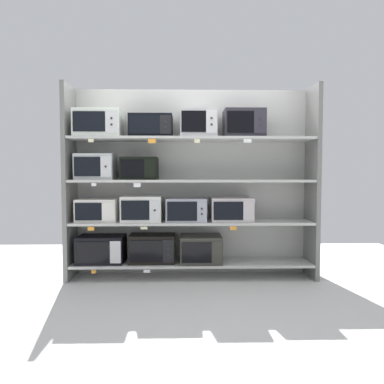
{
  "coord_description": "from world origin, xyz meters",
  "views": [
    {
      "loc": [
        -0.09,
        -4.15,
        1.25
      ],
      "look_at": [
        0.0,
        0.0,
        1.04
      ],
      "focal_mm": 32.45,
      "sensor_mm": 36.0,
      "label": 1
    }
  ],
  "objects_px": {
    "microwave_7": "(96,167)",
    "microwave_9": "(99,124)",
    "microwave_8": "(140,168)",
    "microwave_5": "(186,210)",
    "microwave_11": "(198,124)",
    "microwave_1": "(152,248)",
    "microwave_10": "(151,126)",
    "microwave_6": "(231,209)",
    "microwave_2": "(201,249)",
    "microwave_4": "(142,209)",
    "microwave_0": "(101,249)",
    "microwave_12": "(244,124)",
    "microwave_3": "(98,210)"
  },
  "relations": [
    {
      "from": "microwave_7",
      "to": "microwave_9",
      "type": "height_order",
      "value": "microwave_9"
    },
    {
      "from": "microwave_7",
      "to": "microwave_8",
      "type": "distance_m",
      "value": 0.52
    },
    {
      "from": "microwave_5",
      "to": "microwave_11",
      "type": "height_order",
      "value": "microwave_11"
    },
    {
      "from": "microwave_1",
      "to": "microwave_10",
      "type": "height_order",
      "value": "microwave_10"
    },
    {
      "from": "microwave_6",
      "to": "microwave_11",
      "type": "height_order",
      "value": "microwave_11"
    },
    {
      "from": "microwave_7",
      "to": "microwave_5",
      "type": "bearing_deg",
      "value": -0.02
    },
    {
      "from": "microwave_7",
      "to": "microwave_10",
      "type": "xyz_separation_m",
      "value": [
        0.66,
        -0.0,
        0.48
      ]
    },
    {
      "from": "microwave_8",
      "to": "microwave_1",
      "type": "bearing_deg",
      "value": -0.03
    },
    {
      "from": "microwave_2",
      "to": "microwave_8",
      "type": "distance_m",
      "value": 1.21
    },
    {
      "from": "microwave_4",
      "to": "microwave_10",
      "type": "bearing_deg",
      "value": -0.15
    },
    {
      "from": "microwave_1",
      "to": "microwave_2",
      "type": "distance_m",
      "value": 0.58
    },
    {
      "from": "microwave_0",
      "to": "microwave_8",
      "type": "relative_size",
      "value": 1.3
    },
    {
      "from": "microwave_5",
      "to": "microwave_6",
      "type": "relative_size",
      "value": 0.96
    },
    {
      "from": "microwave_2",
      "to": "microwave_12",
      "type": "relative_size",
      "value": 1.04
    },
    {
      "from": "microwave_1",
      "to": "microwave_7",
      "type": "distance_m",
      "value": 1.18
    },
    {
      "from": "microwave_9",
      "to": "microwave_8",
      "type": "bearing_deg",
      "value": -0.01
    },
    {
      "from": "microwave_7",
      "to": "microwave_10",
      "type": "bearing_deg",
      "value": -0.03
    },
    {
      "from": "microwave_2",
      "to": "microwave_12",
      "type": "distance_m",
      "value": 1.58
    },
    {
      "from": "microwave_3",
      "to": "microwave_7",
      "type": "relative_size",
      "value": 1.07
    },
    {
      "from": "microwave_9",
      "to": "microwave_10",
      "type": "xyz_separation_m",
      "value": [
        0.61,
        -0.0,
        -0.03
      ]
    },
    {
      "from": "microwave_6",
      "to": "microwave_3",
      "type": "bearing_deg",
      "value": -180.0
    },
    {
      "from": "microwave_9",
      "to": "microwave_10",
      "type": "relative_size",
      "value": 1.07
    },
    {
      "from": "microwave_0",
      "to": "microwave_4",
      "type": "relative_size",
      "value": 1.17
    },
    {
      "from": "microwave_9",
      "to": "microwave_6",
      "type": "bearing_deg",
      "value": -0.01
    },
    {
      "from": "microwave_0",
      "to": "microwave_8",
      "type": "distance_m",
      "value": 1.08
    },
    {
      "from": "microwave_11",
      "to": "microwave_7",
      "type": "bearing_deg",
      "value": 180.0
    },
    {
      "from": "microwave_1",
      "to": "microwave_6",
      "type": "height_order",
      "value": "microwave_6"
    },
    {
      "from": "microwave_1",
      "to": "microwave_7",
      "type": "xyz_separation_m",
      "value": [
        -0.66,
        0.0,
        0.98
      ]
    },
    {
      "from": "microwave_0",
      "to": "microwave_10",
      "type": "bearing_deg",
      "value": -0.03
    },
    {
      "from": "microwave_10",
      "to": "microwave_11",
      "type": "xyz_separation_m",
      "value": [
        0.56,
        0.0,
        0.03
      ]
    },
    {
      "from": "microwave_0",
      "to": "microwave_6",
      "type": "bearing_deg",
      "value": -0.0
    },
    {
      "from": "microwave_7",
      "to": "microwave_3",
      "type": "bearing_deg",
      "value": -0.28
    },
    {
      "from": "microwave_12",
      "to": "microwave_9",
      "type": "bearing_deg",
      "value": 179.99
    },
    {
      "from": "microwave_7",
      "to": "microwave_4",
      "type": "bearing_deg",
      "value": -0.01
    },
    {
      "from": "microwave_3",
      "to": "microwave_7",
      "type": "height_order",
      "value": "microwave_7"
    },
    {
      "from": "microwave_7",
      "to": "microwave_0",
      "type": "bearing_deg",
      "value": -0.07
    },
    {
      "from": "microwave_5",
      "to": "microwave_9",
      "type": "distance_m",
      "value": 1.45
    },
    {
      "from": "microwave_1",
      "to": "microwave_12",
      "type": "relative_size",
      "value": 1.15
    },
    {
      "from": "microwave_4",
      "to": "microwave_7",
      "type": "height_order",
      "value": "microwave_7"
    },
    {
      "from": "microwave_6",
      "to": "microwave_10",
      "type": "bearing_deg",
      "value": -179.98
    },
    {
      "from": "microwave_7",
      "to": "microwave_12",
      "type": "relative_size",
      "value": 0.94
    },
    {
      "from": "microwave_2",
      "to": "microwave_3",
      "type": "distance_m",
      "value": 1.32
    },
    {
      "from": "microwave_0",
      "to": "microwave_8",
      "type": "xyz_separation_m",
      "value": [
        0.47,
        0.0,
        0.97
      ]
    },
    {
      "from": "microwave_2",
      "to": "microwave_6",
      "type": "xyz_separation_m",
      "value": [
        0.37,
        -0.0,
        0.48
      ]
    },
    {
      "from": "microwave_8",
      "to": "microwave_11",
      "type": "distance_m",
      "value": 0.87
    },
    {
      "from": "microwave_7",
      "to": "microwave_11",
      "type": "relative_size",
      "value": 1.05
    },
    {
      "from": "microwave_4",
      "to": "microwave_8",
      "type": "height_order",
      "value": "microwave_8"
    },
    {
      "from": "microwave_5",
      "to": "microwave_8",
      "type": "bearing_deg",
      "value": 179.97
    },
    {
      "from": "microwave_4",
      "to": "microwave_9",
      "type": "bearing_deg",
      "value": 179.98
    },
    {
      "from": "microwave_5",
      "to": "microwave_7",
      "type": "relative_size",
      "value": 1.07
    }
  ]
}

